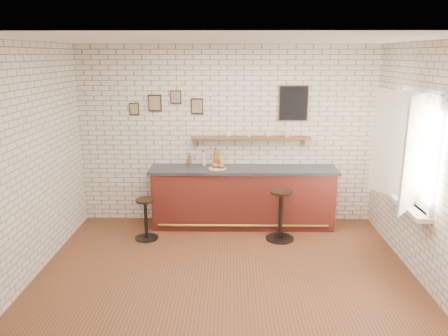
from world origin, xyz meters
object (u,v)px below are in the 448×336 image
Objects in this scene: sandwich_plate at (218,168)px; bitters_bottle_brown at (190,160)px; book_lower at (403,200)px; condiment_bottle_yellow at (222,160)px; bitters_bottle_amber at (216,158)px; shelf_cup_d at (287,134)px; book_upper at (403,199)px; bar_stool_left at (146,218)px; bar_counter at (243,197)px; shelf_cup_a at (228,134)px; bitters_bottle_white at (204,159)px; ciabatta_sandwich at (218,166)px; shelf_cup_c at (268,134)px; bar_stool_right at (281,213)px; shelf_cup_b at (249,134)px.

bitters_bottle_brown is (-0.48, 0.24, 0.08)m from sandwich_plate.
sandwich_plate is at bearing 150.07° from book_lower.
condiment_bottle_yellow is at bearing 145.26° from book_lower.
bitters_bottle_amber is (-0.04, 0.24, 0.12)m from sandwich_plate.
bitters_bottle_brown is 1.70m from shelf_cup_d.
bitters_bottle_brown is at bearing 169.53° from book_upper.
sandwich_plate is 0.43× the size of bar_stool_left.
shelf_cup_a reaches higher than bar_counter.
shelf_cup_d is (1.09, 0.01, 0.46)m from condiment_bottle_yellow.
bitters_bottle_white is 0.37× the size of bar_stool_left.
ciabatta_sandwich is 2.14× the size of shelf_cup_d.
ciabatta_sandwich is 1.43m from bar_stool_left.
shelf_cup_c is at bearing -170.89° from shelf_cup_d.
bitters_bottle_brown is 0.44m from bitters_bottle_amber.
bitters_bottle_amber is at bearing -0.00° from bitters_bottle_brown.
book_upper is (2.47, -1.59, -0.14)m from condiment_bottle_yellow.
shelf_cup_a is (-0.82, 0.77, 1.12)m from bar_stool_right.
bar_stool_left is (-1.08, -0.77, -0.78)m from bitters_bottle_amber.
bar_stool_left is at bearing -175.29° from book_upper.
shelf_cup_b is at bearing 0.77° from bitters_bottle_white.
sandwich_plate is 1.21× the size of ciabatta_sandwich.
shelf_cup_a is 2.91m from book_upper.
bar_counter is 10.45× the size of bitters_bottle_amber.
bitters_bottle_white is 0.88m from shelf_cup_b.
bitters_bottle_white is at bearing 41.34° from bar_stool_left.
bar_stool_left is at bearing -144.36° from bitters_bottle_amber.
shelf_cup_b is at bearing 121.69° from bar_stool_right.
bar_stool_left is at bearing -159.33° from bar_counter.
bar_stool_left is (-1.54, -0.58, -0.15)m from bar_counter.
book_lower is (2.77, -1.60, -0.17)m from bitters_bottle_white.
shelf_cup_d is at bearing 0.36° from bitters_bottle_brown.
bar_counter is 3.85× the size of bar_stool_right.
bitters_bottle_white is (0.24, -0.00, 0.01)m from bitters_bottle_brown.
bar_stool_right is 6.79× the size of shelf_cup_c.
ciabatta_sandwich is at bearing -172.57° from bar_counter.
bar_stool_right is 1.59m from shelf_cup_a.
bitters_bottle_brown reaches higher than book_upper.
condiment_bottle_yellow is (0.30, 0.00, -0.01)m from bitters_bottle_white.
bitters_bottle_brown is at bearing 150.25° from book_lower.
shelf_cup_d is (1.15, 0.26, 0.49)m from ciabatta_sandwich.
bar_counter is 0.69m from ciabatta_sandwich.
shelf_cup_b reaches higher than bar_counter.
condiment_bottle_yellow is (0.10, -0.00, -0.04)m from bitters_bottle_amber.
shelf_cup_a is 2.92m from book_lower.
shelf_cup_c is (0.32, 0.00, 0.00)m from shelf_cup_b.
book_upper reaches higher than bar_stool_left.
sandwich_plate is 0.04m from ciabatta_sandwich.
bar_counter is at bearing -163.35° from shelf_cup_b.
bar_counter is at bearing 148.41° from shelf_cup_c.
book_upper is (1.37, -1.60, -0.59)m from shelf_cup_d.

